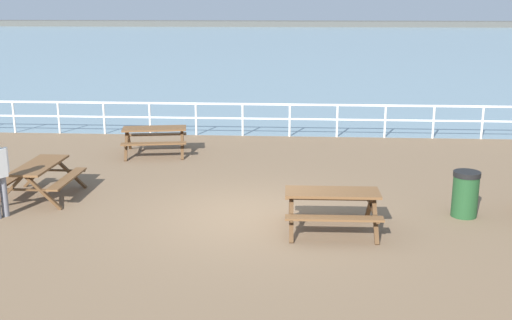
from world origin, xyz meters
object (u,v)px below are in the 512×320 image
Objects in this scene: picnic_table_far_left at (155,134)px; litter_bin at (465,194)px; picnic_table_near_right at (40,172)px; picnic_table_mid_centre at (332,201)px.

picnic_table_far_left is 8.94m from litter_bin.
litter_bin reaches higher than picnic_table_near_right.
picnic_table_mid_centre is at bearing -161.17° from litter_bin.
picnic_table_mid_centre is 2.92m from litter_bin.
picnic_table_near_right is at bearing -121.32° from picnic_table_far_left.
litter_bin is (2.76, 0.94, -0.10)m from picnic_table_mid_centre.
litter_bin reaches higher than picnic_table_mid_centre.
picnic_table_near_right and picnic_table_mid_centre have the same top height.
picnic_table_near_right is at bearing 175.83° from litter_bin.
picnic_table_mid_centre is at bearing -60.32° from picnic_table_far_left.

